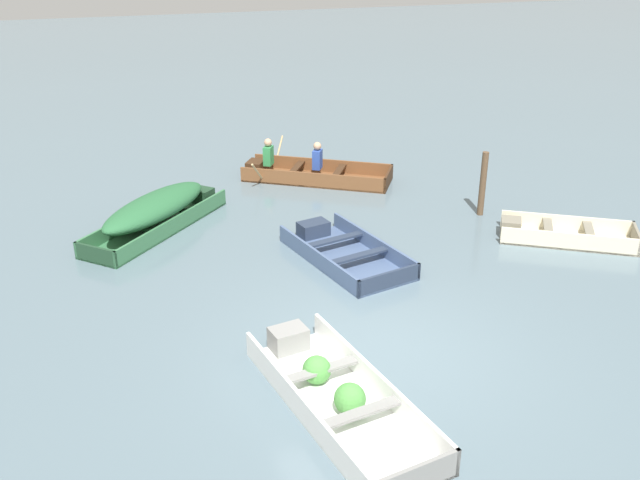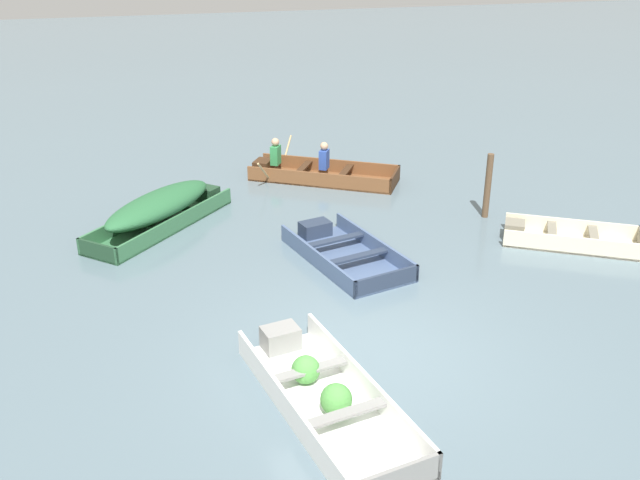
# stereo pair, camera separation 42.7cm
# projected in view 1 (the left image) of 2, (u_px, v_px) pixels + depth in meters

# --- Properties ---
(ground_plane) EXTENTS (80.00, 80.00, 0.00)m
(ground_plane) POSITION_uv_depth(u_px,v_px,m) (375.00, 352.00, 9.94)
(ground_plane) COLOR slate
(dinghy_white_foreground) EXTENTS (1.71, 3.42, 0.43)m
(dinghy_white_foreground) POSITION_uv_depth(u_px,v_px,m) (334.00, 392.00, 8.87)
(dinghy_white_foreground) COLOR white
(dinghy_white_foreground) RESTS_ON ground
(skiff_green_near_moored) EXTENTS (3.04, 3.15, 0.70)m
(skiff_green_near_moored) POSITION_uv_depth(u_px,v_px,m) (156.00, 210.00, 13.75)
(skiff_green_near_moored) COLOR #387047
(skiff_green_near_moored) RESTS_ON ground
(skiff_cream_mid_moored) EXTENTS (2.56, 2.03, 0.34)m
(skiff_cream_mid_moored) POSITION_uv_depth(u_px,v_px,m) (561.00, 234.00, 13.37)
(skiff_cream_mid_moored) COLOR beige
(skiff_cream_mid_moored) RESTS_ON ground
(skiff_slate_blue_far_moored) EXTENTS (1.84, 2.85, 0.31)m
(skiff_slate_blue_far_moored) POSITION_uv_depth(u_px,v_px,m) (342.00, 252.00, 12.71)
(skiff_slate_blue_far_moored) COLOR #475B7F
(skiff_slate_blue_far_moored) RESTS_ON ground
(rowboat_wooden_brown_with_crew) EXTENTS (3.44, 2.95, 0.91)m
(rowboat_wooden_brown_with_crew) POSITION_uv_depth(u_px,v_px,m) (308.00, 172.00, 16.48)
(rowboat_wooden_brown_with_crew) COLOR brown
(rowboat_wooden_brown_with_crew) RESTS_ON ground
(mooring_post) EXTENTS (0.13, 0.13, 1.33)m
(mooring_post) POSITION_uv_depth(u_px,v_px,m) (483.00, 184.00, 14.31)
(mooring_post) COLOR brown
(mooring_post) RESTS_ON ground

